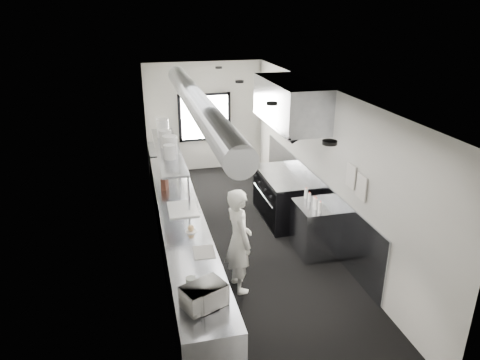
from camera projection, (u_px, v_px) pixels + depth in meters
floor at (242, 240)px, 8.31m from camera, size 3.00×8.00×0.01m
ceiling at (242, 90)px, 7.27m from camera, size 3.00×8.00×0.01m
wall_back at (205, 117)px, 11.40m from camera, size 3.00×0.02×2.80m
wall_front at (343, 313)px, 4.18m from camera, size 3.00×0.02×2.80m
wall_left at (156, 177)px, 7.46m from camera, size 0.02×8.00×2.80m
wall_right at (321, 163)px, 8.12m from camera, size 0.02×8.00×2.80m
wall_cladding at (311, 199)px, 8.70m from camera, size 0.03×5.50×1.10m
hvac_duct at (197, 102)px, 7.57m from camera, size 0.40×6.40×0.40m
service_window at (205, 117)px, 11.37m from camera, size 1.36×0.05×1.25m
exhaust_hood at (290, 103)px, 8.29m from camera, size 0.81×2.20×0.88m
prep_counter at (183, 238)px, 7.44m from camera, size 0.70×6.00×0.90m
pass_shelf at (168, 150)px, 8.38m from camera, size 0.45×3.00×0.68m
range at (283, 197)px, 8.99m from camera, size 0.88×1.60×0.94m
bottle_station at (315, 229)px, 7.76m from camera, size 0.65×0.80×0.90m
far_work_table at (164, 166)px, 10.78m from camera, size 0.70×1.20×0.90m
notice_sheet_a at (351, 176)px, 6.95m from camera, size 0.02×0.28×0.38m
notice_sheet_b at (361, 187)px, 6.66m from camera, size 0.02×0.28×0.38m
line_cook at (239, 240)px, 6.61m from camera, size 0.48×0.65×1.66m
microwave at (204, 296)px, 5.02m from camera, size 0.55×0.50×0.27m
deli_tub_a at (191, 281)px, 5.45m from camera, size 0.13×0.13×0.09m
deli_tub_b at (191, 288)px, 5.31m from camera, size 0.15×0.15×0.09m
newspaper at (204, 252)px, 6.15m from camera, size 0.31×0.38×0.01m
small_plate at (191, 231)px, 6.71m from camera, size 0.19×0.19×0.01m
pastry at (191, 228)px, 6.69m from camera, size 0.10×0.10×0.10m
cutting_board at (183, 209)px, 7.43m from camera, size 0.50×0.66×0.02m
knife_block at (165, 183)px, 8.23m from camera, size 0.16×0.22×0.22m
plate_stack_a at (170, 152)px, 7.77m from camera, size 0.28×0.28×0.26m
plate_stack_b at (170, 145)px, 8.02m from camera, size 0.32×0.32×0.34m
plate_stack_c at (166, 139)px, 8.40m from camera, size 0.29×0.29×0.32m
plate_stack_d at (163, 128)px, 9.02m from camera, size 0.31×0.31×0.38m
squeeze_bottle_a at (320, 207)px, 7.29m from camera, size 0.08×0.08×0.19m
squeeze_bottle_b at (316, 204)px, 7.41m from camera, size 0.08×0.08×0.20m
squeeze_bottle_c at (314, 202)px, 7.51m from camera, size 0.06×0.06×0.17m
squeeze_bottle_d at (309, 197)px, 7.70m from camera, size 0.07×0.07×0.16m
squeeze_bottle_e at (306, 193)px, 7.84m from camera, size 0.07×0.07×0.19m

